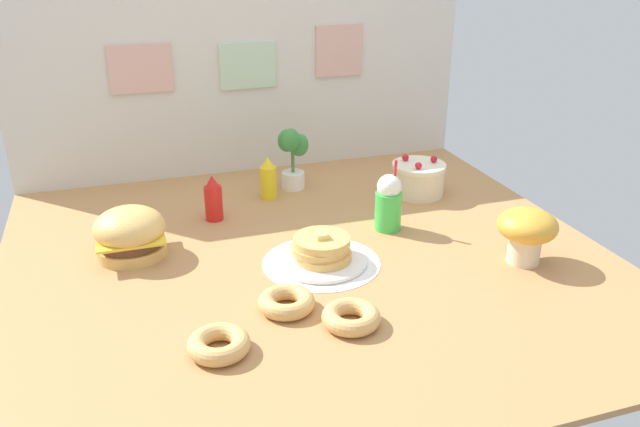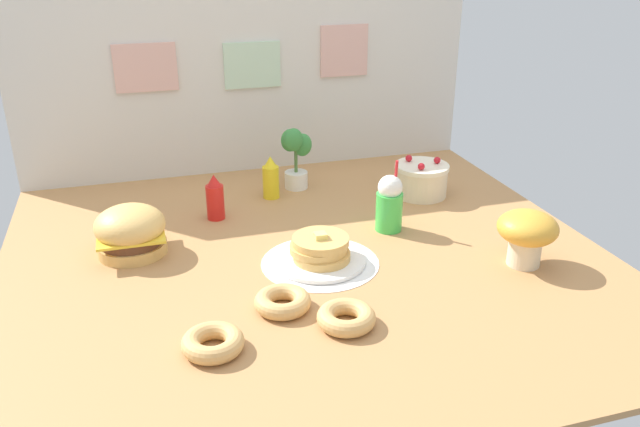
% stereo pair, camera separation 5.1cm
% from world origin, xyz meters
% --- Properties ---
extents(ground_plane, '(1.96, 1.84, 0.02)m').
position_xyz_m(ground_plane, '(0.00, 0.00, -0.01)').
color(ground_plane, '#B27F4C').
extents(back_wall, '(1.96, 0.04, 0.89)m').
position_xyz_m(back_wall, '(-0.00, 0.91, 0.44)').
color(back_wall, beige).
rests_on(back_wall, ground_plane).
extents(doily_mat, '(0.38, 0.38, 0.00)m').
position_xyz_m(doily_mat, '(0.03, -0.05, 0.00)').
color(doily_mat, white).
rests_on(doily_mat, ground_plane).
extents(burger, '(0.23, 0.23, 0.17)m').
position_xyz_m(burger, '(-0.55, 0.20, 0.08)').
color(burger, '#DBA859').
rests_on(burger, ground_plane).
extents(pancake_stack, '(0.30, 0.30, 0.10)m').
position_xyz_m(pancake_stack, '(0.03, -0.05, 0.04)').
color(pancake_stack, white).
rests_on(pancake_stack, doily_mat).
extents(layer_cake, '(0.22, 0.22, 0.16)m').
position_xyz_m(layer_cake, '(0.59, 0.40, 0.07)').
color(layer_cake, beige).
rests_on(layer_cake, ground_plane).
extents(ketchup_bottle, '(0.07, 0.07, 0.17)m').
position_xyz_m(ketchup_bottle, '(-0.24, 0.40, 0.08)').
color(ketchup_bottle, red).
rests_on(ketchup_bottle, ground_plane).
extents(mustard_bottle, '(0.07, 0.07, 0.17)m').
position_xyz_m(mustard_bottle, '(0.00, 0.55, 0.08)').
color(mustard_bottle, yellow).
rests_on(mustard_bottle, ground_plane).
extents(cream_soda_cup, '(0.10, 0.10, 0.26)m').
position_xyz_m(cream_soda_cup, '(0.34, 0.13, 0.10)').
color(cream_soda_cup, green).
rests_on(cream_soda_cup, ground_plane).
extents(donut_pink_glaze, '(0.16, 0.16, 0.05)m').
position_xyz_m(donut_pink_glaze, '(-0.37, -0.43, 0.03)').
color(donut_pink_glaze, tan).
rests_on(donut_pink_glaze, ground_plane).
extents(donut_chocolate, '(0.16, 0.16, 0.05)m').
position_xyz_m(donut_chocolate, '(-0.15, -0.28, 0.03)').
color(donut_chocolate, tan).
rests_on(donut_chocolate, ground_plane).
extents(donut_vanilla, '(0.16, 0.16, 0.05)m').
position_xyz_m(donut_vanilla, '(-0.01, -0.41, 0.03)').
color(donut_vanilla, tan).
rests_on(donut_vanilla, ground_plane).
extents(potted_plant, '(0.12, 0.10, 0.27)m').
position_xyz_m(potted_plant, '(0.12, 0.62, 0.14)').
color(potted_plant, white).
rests_on(potted_plant, ground_plane).
extents(mushroom_stool, '(0.19, 0.19, 0.18)m').
position_xyz_m(mushroom_stool, '(0.65, -0.24, 0.11)').
color(mushroom_stool, beige).
rests_on(mushroom_stool, ground_plane).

